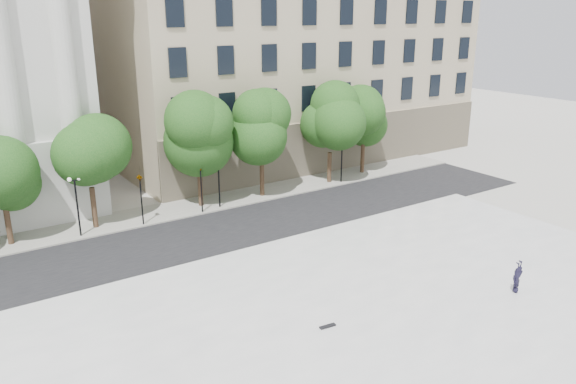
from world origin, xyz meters
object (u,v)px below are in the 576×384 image
Objects in this scene: traffic_light_west at (139,175)px; skateboard at (328,326)px; person_lying at (515,288)px; traffic_light_east at (200,164)px.

traffic_light_west is 18.69m from skateboard.
person_lying is 10.48m from skateboard.
person_lying is at bearing -70.09° from traffic_light_east.
person_lying is at bearing -8.32° from skateboard.
skateboard is at bearing -83.60° from traffic_light_west.
traffic_light_east is at bearing 89.18° from skateboard.
traffic_light_east is 18.76m from skateboard.
traffic_light_west is at bearing -180.00° from traffic_light_east.
skateboard is at bearing -97.72° from traffic_light_east.
person_lying reaches higher than skateboard.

